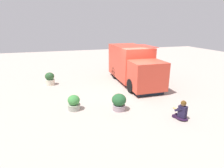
# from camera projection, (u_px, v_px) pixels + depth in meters

# --- Properties ---
(ground_plane) EXTENTS (40.00, 40.00, 0.00)m
(ground_plane) POSITION_uv_depth(u_px,v_px,m) (132.00, 91.00, 11.32)
(ground_plane) COLOR #B6A499
(food_truck) EXTENTS (5.57, 2.68, 2.46)m
(food_truck) POSITION_uv_depth(u_px,v_px,m) (133.00, 66.00, 12.66)
(food_truck) COLOR #D4422F
(food_truck) RESTS_ON ground_plane
(person_customer) EXTENTS (0.77, 0.60, 0.87)m
(person_customer) POSITION_uv_depth(u_px,v_px,m) (182.00, 112.00, 7.83)
(person_customer) COLOR #26132E
(person_customer) RESTS_ON ground_plane
(planter_flowering_near) EXTENTS (0.60, 0.60, 0.73)m
(planter_flowering_near) POSITION_uv_depth(u_px,v_px,m) (74.00, 103.00, 8.70)
(planter_flowering_near) COLOR #999D90
(planter_flowering_near) RESTS_ON ground_plane
(planter_flowering_far) EXTENTS (0.68, 0.68, 0.81)m
(planter_flowering_far) POSITION_uv_depth(u_px,v_px,m) (119.00, 102.00, 8.65)
(planter_flowering_far) COLOR #A18B95
(planter_flowering_far) RESTS_ON ground_plane
(planter_flowering_side) EXTENTS (0.61, 0.61, 0.84)m
(planter_flowering_side) POSITION_uv_depth(u_px,v_px,m) (50.00, 79.00, 12.36)
(planter_flowering_side) COLOR beige
(planter_flowering_side) RESTS_ON ground_plane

